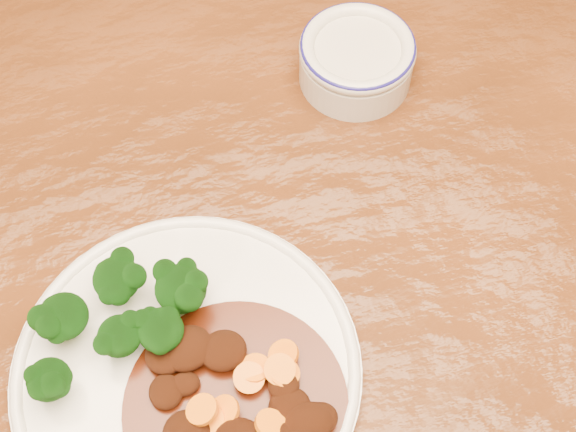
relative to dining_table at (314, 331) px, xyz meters
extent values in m
cube|color=#602E11|center=(0.00, 0.00, 0.06)|extent=(1.50, 0.90, 0.04)
cylinder|color=white|center=(-0.11, -0.04, 0.09)|extent=(0.26, 0.26, 0.01)
torus|color=white|center=(-0.11, -0.04, 0.09)|extent=(0.26, 0.26, 0.01)
cylinder|color=#669B50|center=(-0.13, -0.02, 0.10)|extent=(0.01, 0.01, 0.02)
ellipsoid|color=black|center=(-0.13, -0.02, 0.12)|extent=(0.03, 0.03, 0.03)
cylinder|color=#669B50|center=(-0.16, -0.01, 0.10)|extent=(0.01, 0.01, 0.02)
ellipsoid|color=black|center=(-0.16, -0.01, 0.12)|extent=(0.03, 0.03, 0.03)
cylinder|color=#669B50|center=(-0.10, 0.01, 0.10)|extent=(0.01, 0.01, 0.02)
ellipsoid|color=black|center=(-0.10, 0.01, 0.12)|extent=(0.04, 0.04, 0.03)
cylinder|color=#669B50|center=(-0.21, -0.03, 0.10)|extent=(0.01, 0.01, 0.02)
ellipsoid|color=black|center=(-0.21, -0.03, 0.12)|extent=(0.03, 0.03, 0.03)
cylinder|color=#669B50|center=(-0.15, 0.03, 0.10)|extent=(0.01, 0.01, 0.02)
ellipsoid|color=black|center=(-0.15, 0.03, 0.12)|extent=(0.04, 0.04, 0.03)
cylinder|color=#669B50|center=(-0.19, 0.01, 0.10)|extent=(0.01, 0.01, 0.02)
ellipsoid|color=black|center=(-0.19, 0.01, 0.12)|extent=(0.04, 0.04, 0.03)
cylinder|color=#4B1308|center=(-0.08, -0.08, 0.09)|extent=(0.17, 0.17, 0.00)
ellipsoid|color=black|center=(-0.11, -0.03, 0.11)|extent=(0.04, 0.03, 0.02)
ellipsoid|color=black|center=(-0.13, -0.03, 0.10)|extent=(0.03, 0.03, 0.02)
ellipsoid|color=black|center=(-0.05, -0.07, 0.10)|extent=(0.02, 0.02, 0.01)
ellipsoid|color=black|center=(-0.08, -0.04, 0.11)|extent=(0.04, 0.03, 0.02)
ellipsoid|color=black|center=(-0.13, -0.06, 0.10)|extent=(0.03, 0.03, 0.01)
ellipsoid|color=black|center=(-0.05, -0.09, 0.10)|extent=(0.03, 0.03, 0.02)
ellipsoid|color=black|center=(-0.04, -0.09, 0.10)|extent=(0.02, 0.02, 0.01)
ellipsoid|color=black|center=(-0.06, -0.10, 0.10)|extent=(0.02, 0.02, 0.01)
ellipsoid|color=black|center=(-0.04, -0.11, 0.11)|extent=(0.04, 0.03, 0.02)
ellipsoid|color=black|center=(-0.11, -0.03, 0.11)|extent=(0.03, 0.03, 0.02)
ellipsoid|color=black|center=(-0.12, -0.05, 0.10)|extent=(0.02, 0.02, 0.01)
ellipsoid|color=black|center=(-0.03, -0.10, 0.10)|extent=(0.03, 0.02, 0.01)
cylinder|color=orange|center=(-0.06, -0.10, 0.11)|extent=(0.03, 0.03, 0.02)
cylinder|color=orange|center=(-0.04, -0.07, 0.11)|extent=(0.03, 0.03, 0.01)
cylinder|color=orange|center=(-0.05, -0.06, 0.11)|extent=(0.03, 0.03, 0.02)
cylinder|color=orange|center=(-0.07, -0.06, 0.11)|extent=(0.03, 0.03, 0.01)
cylinder|color=orange|center=(-0.09, -0.08, 0.11)|extent=(0.03, 0.03, 0.02)
cylinder|color=orange|center=(-0.10, -0.09, 0.11)|extent=(0.03, 0.03, 0.01)
cylinder|color=orange|center=(-0.11, -0.08, 0.11)|extent=(0.03, 0.03, 0.01)
cylinder|color=orange|center=(-0.06, -0.06, 0.10)|extent=(0.03, 0.03, 0.01)
cylinder|color=orange|center=(-0.04, -0.05, 0.10)|extent=(0.03, 0.03, 0.01)
cylinder|color=beige|center=(0.09, 0.21, 0.10)|extent=(0.10, 0.10, 0.03)
cylinder|color=beige|center=(0.09, 0.21, 0.12)|extent=(0.08, 0.08, 0.01)
torus|color=beige|center=(0.09, 0.21, 0.12)|extent=(0.11, 0.11, 0.01)
torus|color=navy|center=(0.09, 0.21, 0.12)|extent=(0.10, 0.10, 0.00)
camera|label=1|loc=(-0.09, -0.25, 0.67)|focal=50.00mm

